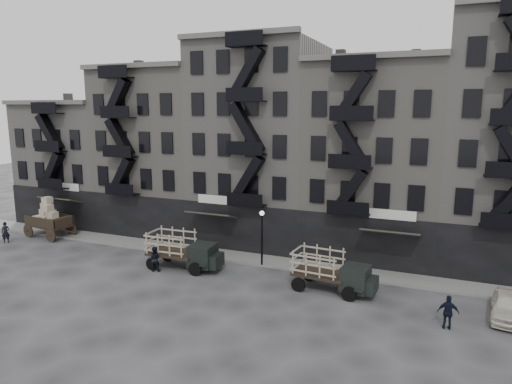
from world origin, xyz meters
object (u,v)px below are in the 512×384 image
at_px(stake_truck_west, 183,248).
at_px(stake_truck_east, 331,269).
at_px(car_east, 508,306).
at_px(pedestrian_west, 6,233).
at_px(pedestrian_mid, 154,259).
at_px(policeman, 448,312).
at_px(wagon, 48,214).

relative_size(stake_truck_west, stake_truck_east, 1.03).
relative_size(stake_truck_west, car_east, 1.32).
bearing_deg(pedestrian_west, stake_truck_east, -38.30).
relative_size(pedestrian_mid, policeman, 0.98).
bearing_deg(stake_truck_east, wagon, 179.21).
bearing_deg(wagon, pedestrian_mid, -8.45).
height_order(car_east, policeman, policeman).
distance_m(pedestrian_mid, policeman, 19.77).
bearing_deg(pedestrian_mid, policeman, 158.10).
relative_size(wagon, car_east, 1.06).
bearing_deg(stake_truck_east, pedestrian_west, -174.58).
distance_m(wagon, stake_truck_east, 27.12).
bearing_deg(wagon, stake_truck_west, -2.58).
xyz_separation_m(wagon, stake_truck_west, (15.87, -2.58, -0.49)).
height_order(wagon, stake_truck_west, wagon).
distance_m(wagon, pedestrian_west, 3.69).
bearing_deg(stake_truck_west, pedestrian_west, 178.53).
bearing_deg(pedestrian_mid, stake_truck_west, -159.52).
distance_m(stake_truck_west, pedestrian_west, 17.77).
relative_size(stake_truck_west, policeman, 2.99).
bearing_deg(policeman, pedestrian_mid, -7.96).
height_order(stake_truck_east, car_east, stake_truck_east).
xyz_separation_m(car_east, policeman, (-3.14, -2.66, 0.21)).
height_order(pedestrian_west, pedestrian_mid, pedestrian_west).
distance_m(stake_truck_west, pedestrian_mid, 2.15).
bearing_deg(pedestrian_mid, wagon, -32.89).
relative_size(stake_truck_east, pedestrian_west, 2.94).
xyz_separation_m(stake_truck_east, car_east, (10.13, -0.00, -0.80)).
bearing_deg(pedestrian_west, policeman, -42.69).
height_order(stake_truck_east, policeman, stake_truck_east).
relative_size(car_east, pedestrian_mid, 2.32).
xyz_separation_m(stake_truck_east, pedestrian_west, (-28.87, -0.36, -0.60)).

